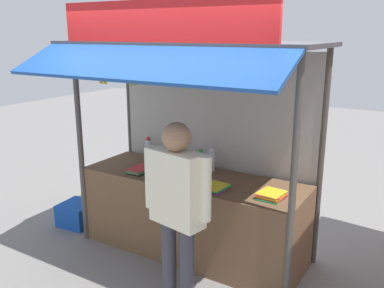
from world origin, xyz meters
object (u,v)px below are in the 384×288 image
(magazine_stack_rear_center, at_px, (214,187))
(banana_bunch_inner_right, at_px, (103,76))
(water_bottle_back_left, at_px, (149,148))
(magazine_stack_right, at_px, (140,170))
(banana_bunch_rightmost, at_px, (187,79))
(magazine_stack_front_left, at_px, (271,195))
(plastic_crate, at_px, (78,214))
(vendor_person, at_px, (177,201))
(water_bottle_center, at_px, (200,162))
(water_bottle_far_left, at_px, (211,161))
(banana_bunch_inner_left, at_px, (133,78))

(magazine_stack_rear_center, bearing_deg, banana_bunch_inner_right, -164.58)
(water_bottle_back_left, bearing_deg, magazine_stack_right, -63.78)
(magazine_stack_rear_center, height_order, banana_bunch_inner_right, banana_bunch_inner_right)
(banana_bunch_rightmost, relative_size, banana_bunch_inner_right, 0.94)
(banana_bunch_rightmost, height_order, banana_bunch_inner_right, same)
(magazine_stack_front_left, bearing_deg, plastic_crate, -178.78)
(magazine_stack_right, relative_size, banana_bunch_inner_right, 1.07)
(magazine_stack_rear_center, relative_size, vendor_person, 0.17)
(water_bottle_center, relative_size, water_bottle_far_left, 0.99)
(magazine_stack_front_left, xyz_separation_m, vendor_person, (-0.52, -0.75, 0.10))
(magazine_stack_front_left, relative_size, magazine_stack_right, 0.89)
(banana_bunch_inner_right, bearing_deg, vendor_person, -19.42)
(water_bottle_center, bearing_deg, banana_bunch_rightmost, -68.99)
(water_bottle_far_left, relative_size, vendor_person, 0.15)
(magazine_stack_right, relative_size, banana_bunch_rightmost, 1.14)
(water_bottle_back_left, bearing_deg, water_bottle_far_left, -2.17)
(plastic_crate, bearing_deg, magazine_stack_right, 0.88)
(banana_bunch_rightmost, relative_size, plastic_crate, 0.67)
(water_bottle_center, xyz_separation_m, water_bottle_far_left, (0.09, 0.08, 0.00))
(water_bottle_center, bearing_deg, vendor_person, -69.45)
(magazine_stack_rear_center, relative_size, banana_bunch_rightmost, 1.08)
(magazine_stack_front_left, height_order, magazine_stack_right, magazine_stack_front_left)
(water_bottle_far_left, relative_size, plastic_crate, 0.64)
(banana_bunch_rightmost, distance_m, banana_bunch_inner_right, 0.96)
(water_bottle_center, distance_m, water_bottle_far_left, 0.12)
(banana_bunch_inner_right, height_order, banana_bunch_inner_left, same)
(magazine_stack_front_left, distance_m, banana_bunch_rightmost, 1.28)
(magazine_stack_front_left, relative_size, vendor_person, 0.16)
(banana_bunch_inner_left, xyz_separation_m, plastic_crate, (-1.22, 0.31, -1.76))
(magazine_stack_front_left, bearing_deg, magazine_stack_right, -178.56)
(banana_bunch_inner_right, relative_size, plastic_crate, 0.71)
(banana_bunch_rightmost, height_order, vendor_person, banana_bunch_rightmost)
(magazine_stack_rear_center, xyz_separation_m, vendor_person, (0.03, -0.68, 0.11))
(water_bottle_center, xyz_separation_m, vendor_person, (0.39, -1.05, 0.01))
(water_bottle_back_left, distance_m, vendor_person, 1.65)
(water_bottle_center, relative_size, water_bottle_back_left, 0.96)
(banana_bunch_inner_right, distance_m, plastic_crate, 1.98)
(banana_bunch_inner_left, bearing_deg, vendor_person, -28.04)
(water_bottle_back_left, height_order, vendor_person, vendor_person)
(water_bottle_center, bearing_deg, water_bottle_back_left, 171.58)
(water_bottle_center, relative_size, plastic_crate, 0.63)
(water_bottle_far_left, relative_size, banana_bunch_rightmost, 0.96)
(water_bottle_far_left, height_order, magazine_stack_right, water_bottle_far_left)
(vendor_person, bearing_deg, magazine_stack_rear_center, 103.14)
(water_bottle_center, height_order, magazine_stack_right, water_bottle_center)
(banana_bunch_rightmost, bearing_deg, magazine_stack_right, 158.02)
(magazine_stack_front_left, relative_size, banana_bunch_inner_right, 0.95)
(water_bottle_center, height_order, vendor_person, vendor_person)
(banana_bunch_inner_left, xyz_separation_m, vendor_person, (0.73, -0.39, -0.91))
(water_bottle_far_left, bearing_deg, vendor_person, -74.94)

